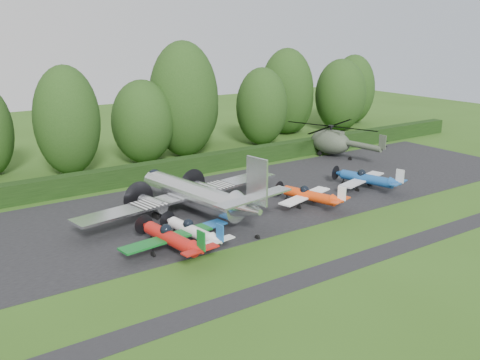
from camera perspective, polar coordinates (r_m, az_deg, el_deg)
ground at (r=43.63m, az=7.39°, el=-5.60°), size 160.00×160.00×0.00m
apron at (r=51.05m, az=-0.04°, el=-2.20°), size 70.00×18.00×0.01m
taxiway_verge at (r=39.73m, az=13.16°, el=-8.16°), size 70.00×2.00×0.00m
hedgerow at (r=60.08m, az=-5.93°, el=0.53°), size 90.00×1.60×2.00m
transport_plane at (r=46.76m, az=-4.99°, el=-1.57°), size 21.21×16.26×6.80m
light_plane_red at (r=39.43m, az=-7.38°, el=-6.15°), size 7.46×7.85×2.87m
light_plane_white at (r=40.90m, az=-5.08°, el=-5.43°), size 6.68×7.03×2.57m
light_plane_orange at (r=49.49m, az=7.41°, el=-1.62°), size 6.77×7.12×2.60m
light_plane_blue at (r=55.72m, az=13.35°, el=0.15°), size 7.15×7.52×2.75m
helicopter at (r=69.10m, az=9.66°, el=4.26°), size 12.29×14.38×3.96m
sign_board at (r=78.55m, az=14.59°, el=4.64°), size 2.94×0.11×1.65m
tree_0 at (r=61.86m, az=-17.97°, el=6.03°), size 7.18×7.18×12.13m
tree_1 at (r=83.18m, az=5.54°, el=8.71°), size 6.61×6.61×10.90m
tree_2 at (r=74.48m, az=2.34°, el=7.83°), size 7.12×7.12×10.70m
tree_3 at (r=74.91m, az=-4.84°, el=7.68°), size 6.53×6.53×10.30m
tree_5 at (r=93.43m, az=11.97°, el=9.44°), size 7.22×7.22×11.53m
tree_6 at (r=67.76m, az=-6.03°, el=8.52°), size 8.65×8.65×14.43m
tree_7 at (r=86.26m, az=10.67°, el=8.88°), size 7.91×7.91×11.22m
tree_11 at (r=65.36m, az=-10.33°, el=6.13°), size 7.50×7.50×10.03m
tree_12 at (r=82.39m, az=5.00°, el=9.38°), size 8.10×8.10×12.96m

